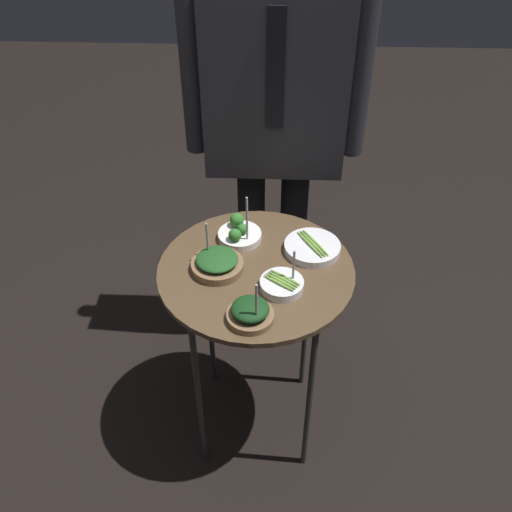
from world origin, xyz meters
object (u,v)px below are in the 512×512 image
at_px(serving_cart, 256,286).
at_px(waiter_figure, 275,102).
at_px(bowl_asparagus_back_right, 312,247).
at_px(bowl_broccoli_front_right, 239,233).
at_px(bowl_asparagus_back_left, 282,284).
at_px(bowl_spinach_mid_left, 250,312).
at_px(bowl_spinach_far_rim, 217,263).

relative_size(serving_cart, waiter_figure, 0.46).
height_order(bowl_asparagus_back_right, waiter_figure, waiter_figure).
bearing_deg(bowl_broccoli_front_right, bowl_asparagus_back_left, -58.51).
height_order(serving_cart, bowl_spinach_mid_left, bowl_spinach_mid_left).
xyz_separation_m(bowl_broccoli_front_right, bowl_asparagus_back_left, (0.14, -0.22, -0.01)).
bearing_deg(bowl_spinach_far_rim, bowl_spinach_mid_left, -61.74).
bearing_deg(waiter_figure, bowl_broccoli_front_right, -105.72).
distance_m(serving_cart, bowl_asparagus_back_right, 0.21).
distance_m(serving_cart, bowl_spinach_mid_left, 0.23).
relative_size(bowl_spinach_mid_left, waiter_figure, 0.09).
height_order(serving_cart, bowl_asparagus_back_left, bowl_asparagus_back_left).
height_order(serving_cart, bowl_spinach_far_rim, bowl_spinach_far_rim).
bearing_deg(bowl_asparagus_back_left, bowl_spinach_mid_left, -123.98).
bearing_deg(waiter_figure, bowl_spinach_mid_left, -94.04).
bearing_deg(bowl_spinach_far_rim, serving_cart, 3.09).
height_order(serving_cart, waiter_figure, waiter_figure).
height_order(bowl_asparagus_back_right, bowl_asparagus_back_left, bowl_asparagus_back_left).
height_order(bowl_broccoli_front_right, bowl_asparagus_back_right, bowl_broccoli_front_right).
relative_size(serving_cart, bowl_broccoli_front_right, 4.26).
relative_size(bowl_broccoli_front_right, bowl_spinach_far_rim, 1.14).
bearing_deg(bowl_spinach_mid_left, serving_cart, 88.06).
bearing_deg(bowl_asparagus_back_right, bowl_spinach_far_rim, -161.19).
distance_m(serving_cart, bowl_asparagus_back_left, 0.14).
xyz_separation_m(bowl_broccoli_front_right, bowl_spinach_far_rim, (-0.06, -0.15, 0.00)).
xyz_separation_m(serving_cart, bowl_spinach_mid_left, (-0.01, -0.21, 0.10)).
relative_size(bowl_asparagus_back_right, bowl_asparagus_back_left, 1.37).
xyz_separation_m(bowl_broccoli_front_right, bowl_spinach_mid_left, (0.05, -0.35, 0.00)).
height_order(serving_cart, bowl_asparagus_back_right, bowl_asparagus_back_right).
height_order(bowl_asparagus_back_right, bowl_spinach_far_rim, bowl_spinach_far_rim).
relative_size(bowl_asparagus_back_right, waiter_figure, 0.10).
distance_m(bowl_asparagus_back_left, bowl_spinach_far_rim, 0.21).
xyz_separation_m(bowl_broccoli_front_right, bowl_asparagus_back_right, (0.23, -0.05, -0.01)).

